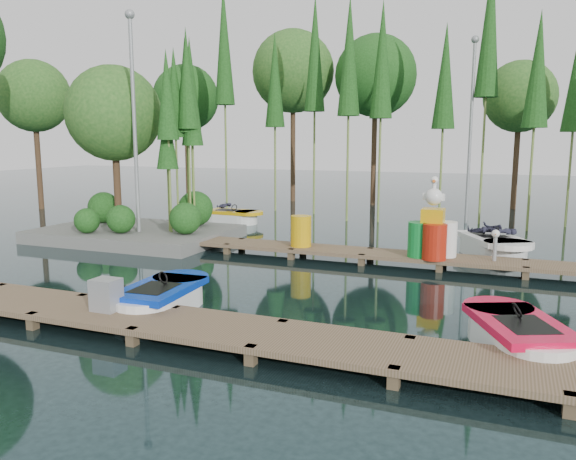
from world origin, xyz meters
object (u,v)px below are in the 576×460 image
at_px(island, 130,144).
at_px(boat_red, 518,337).
at_px(boat_blue, 162,299).
at_px(drum_cluster, 433,234).
at_px(yellow_barrel, 301,231).
at_px(utility_cabinet, 106,295).
at_px(boat_yellow_far, 232,217).

relative_size(island, boat_red, 2.41).
bearing_deg(boat_blue, island, 126.85).
bearing_deg(drum_cluster, island, 174.65).
relative_size(yellow_barrel, drum_cluster, 0.42).
bearing_deg(drum_cluster, utility_cabinet, -125.21).
distance_m(boat_blue, yellow_barrel, 5.95).
relative_size(boat_yellow_far, utility_cabinet, 4.38).
height_order(island, boat_yellow_far, island).
height_order(utility_cabinet, drum_cluster, drum_cluster).
distance_m(island, boat_red, 14.04).
bearing_deg(island, boat_red, -27.70).
bearing_deg(utility_cabinet, island, 124.13).
xyz_separation_m(island, boat_red, (12.16, -6.38, -2.94)).
xyz_separation_m(boat_blue, boat_red, (6.48, 0.30, 0.00)).
xyz_separation_m(island, boat_yellow_far, (1.58, 4.24, -2.92)).
height_order(island, drum_cluster, island).
bearing_deg(boat_red, yellow_barrel, 111.51).
xyz_separation_m(utility_cabinet, yellow_barrel, (1.12, 7.00, 0.15)).
bearing_deg(boat_red, island, 127.96).
distance_m(utility_cabinet, yellow_barrel, 7.09).
relative_size(island, yellow_barrel, 7.62).
relative_size(boat_blue, drum_cluster, 1.24).
relative_size(boat_yellow_far, yellow_barrel, 2.85).
xyz_separation_m(boat_yellow_far, utility_cabinet, (3.70, -12.03, 0.33)).
xyz_separation_m(boat_red, boat_yellow_far, (-10.58, 10.62, 0.01)).
xyz_separation_m(boat_red, utility_cabinet, (-6.88, -1.41, 0.34)).
distance_m(island, utility_cabinet, 9.76).
bearing_deg(boat_blue, drum_cluster, 48.78).
xyz_separation_m(island, drum_cluster, (10.11, -0.95, -2.26)).
height_order(boat_blue, yellow_barrel, yellow_barrel).
bearing_deg(island, drum_cluster, -5.35).
relative_size(island, boat_yellow_far, 2.67).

